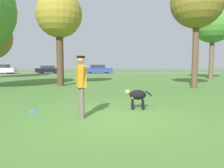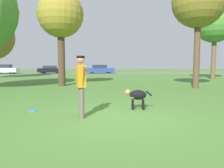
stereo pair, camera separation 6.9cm
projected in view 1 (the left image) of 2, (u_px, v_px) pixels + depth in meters
name	position (u px, v px, depth m)	size (l,w,h in m)	color
ground_plane	(117.00, 118.00, 6.15)	(120.00, 120.00, 0.00)	#4C7A33
far_road_strip	(91.00, 73.00, 35.17)	(120.00, 6.00, 0.01)	slate
person	(81.00, 81.00, 6.04)	(0.29, 0.67, 1.73)	#665B4C
dog	(137.00, 96.00, 7.25)	(0.91, 0.40, 0.66)	black
frisbee	(33.00, 111.00, 6.90)	(0.27, 0.27, 0.02)	#268CE5
tree_far_right	(213.00, 22.00, 21.27)	(4.00, 4.00, 7.58)	brown
tree_near_right	(197.00, 2.00, 13.19)	(3.21, 3.21, 6.90)	brown
tree_mid_center	(59.00, 16.00, 14.64)	(3.09, 3.09, 6.37)	#4C3826
parked_car_white	(2.00, 69.00, 33.44)	(3.86, 1.86, 1.43)	white
parked_car_black	(49.00, 70.00, 34.62)	(3.86, 1.73, 1.25)	black
parked_car_blue	(98.00, 69.00, 35.08)	(4.47, 1.92, 1.37)	#284293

